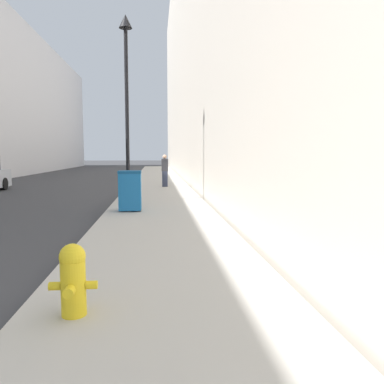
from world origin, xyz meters
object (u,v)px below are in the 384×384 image
fire_hydrant (73,278)px  trash_bin (130,190)px  pedestrian_on_sidewalk (165,171)px  lamppost (126,80)px

fire_hydrant → trash_bin: bearing=89.2°
fire_hydrant → trash_bin: size_ratio=0.64×
fire_hydrant → pedestrian_on_sidewalk: size_ratio=0.47×
lamppost → pedestrian_on_sidewalk: 6.85m
fire_hydrant → lamppost: lamppost is taller
fire_hydrant → pedestrian_on_sidewalk: (1.34, 15.59, 0.43)m
trash_bin → pedestrian_on_sidewalk: pedestrian_on_sidewalk is taller
lamppost → pedestrian_on_sidewalk: (1.47, 5.70, -3.49)m
trash_bin → lamppost: lamppost is taller
lamppost → fire_hydrant: bearing=-89.2°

